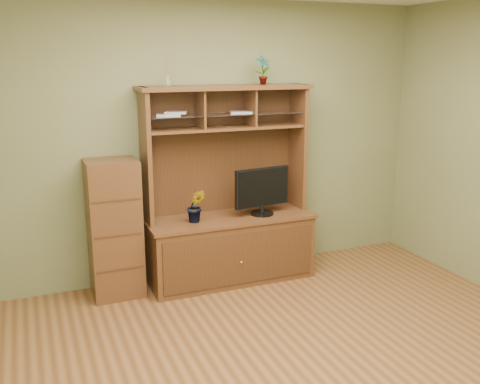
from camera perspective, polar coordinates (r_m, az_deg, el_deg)
room at (r=3.51m, az=8.02°, el=0.92°), size 4.54×4.04×2.74m
media_hutch at (r=5.27m, az=-1.17°, el=-3.87°), size 1.66×0.61×1.90m
monitor at (r=5.21m, az=2.39°, el=0.19°), size 0.59×0.23×0.46m
orchid_plant at (r=4.99m, az=-4.71°, el=-1.49°), size 0.21×0.19×0.32m
top_plant at (r=5.23m, az=2.45°, el=12.87°), size 0.15×0.11×0.27m
reed_diffuser at (r=4.92m, az=-7.74°, el=12.34°), size 0.05×0.05×0.27m
magazines at (r=5.01m, az=-4.83°, el=8.36°), size 0.95×0.21×0.04m
side_cabinet at (r=5.01m, az=-13.23°, el=-3.84°), size 0.45×0.41×1.27m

